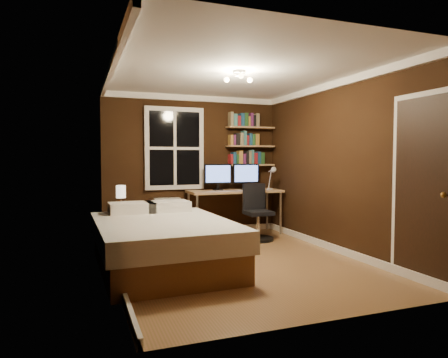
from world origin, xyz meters
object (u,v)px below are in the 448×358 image
object	(u,v)px
monitor_left	(218,177)
desk_lamp	(272,178)
nightstand	(121,229)
desk	(235,193)
monitor_right	(246,177)
bed	(163,242)
bedside_lamp	(121,199)
office_chair	(257,219)
radiator	(167,217)

from	to	relation	value
monitor_left	desk_lamp	distance (m)	0.98
nightstand	desk	xyz separation A→B (m)	(2.02, 0.18, 0.49)
monitor_left	monitor_right	world-z (taller)	same
bed	bedside_lamp	xyz separation A→B (m)	(-0.35, 1.55, 0.41)
bedside_lamp	desk	xyz separation A→B (m)	(2.02, 0.18, 0.01)
monitor_left	office_chair	size ratio (longest dim) A/B	0.55
bedside_lamp	monitor_right	size ratio (longest dim) A/B	0.85
monitor_right	desk_lamp	xyz separation A→B (m)	(0.39, -0.27, -0.02)
monitor_left	desk_lamp	xyz separation A→B (m)	(0.94, -0.27, -0.02)
bed	radiator	size ratio (longest dim) A/B	3.32
bedside_lamp	desk	bearing A→B (deg)	5.02
nightstand	office_chair	world-z (taller)	office_chair
monitor_right	office_chair	distance (m)	0.97
bed	desk_lamp	xyz separation A→B (m)	(2.31, 1.54, 0.70)
nightstand	office_chair	distance (m)	2.23
bedside_lamp	monitor_right	world-z (taller)	monitor_right
monitor_left	office_chair	xyz separation A→B (m)	(0.47, -0.67, -0.69)
monitor_right	office_chair	bearing A→B (deg)	-96.98
desk	monitor_right	distance (m)	0.40
desk_lamp	office_chair	bearing A→B (deg)	-139.88
nightstand	desk	bearing A→B (deg)	21.73
monitor_right	nightstand	bearing A→B (deg)	-173.43
nightstand	bedside_lamp	distance (m)	0.47
bed	office_chair	world-z (taller)	office_chair
desk_lamp	bedside_lamp	bearing A→B (deg)	179.72
nightstand	desk	world-z (taller)	desk
bedside_lamp	monitor_left	xyz separation A→B (m)	(1.72, 0.26, 0.31)
monitor_right	office_chair	xyz separation A→B (m)	(-0.08, -0.67, -0.69)
bed	bedside_lamp	size ratio (longest dim) A/B	5.18
bed	nightstand	bearing A→B (deg)	101.11
monitor_left	bedside_lamp	bearing A→B (deg)	-171.37
radiator	monitor_right	xyz separation A→B (m)	(1.44, -0.13, 0.70)
radiator	bedside_lamp	bearing A→B (deg)	-154.55
radiator	desk	xyz separation A→B (m)	(1.19, -0.22, 0.40)
nightstand	office_chair	size ratio (longest dim) A/B	0.54
bed	nightstand	xyz separation A→B (m)	(-0.35, 1.55, -0.06)
desk	desk_lamp	size ratio (longest dim) A/B	3.84
bedside_lamp	radiator	distance (m)	1.00
bed	desk	distance (m)	2.44
radiator	office_chair	xyz separation A→B (m)	(1.36, -0.81, 0.01)
desk	bed	bearing A→B (deg)	-133.94
radiator	monitor_right	size ratio (longest dim) A/B	1.32
radiator	desk	bearing A→B (deg)	-10.39
radiator	office_chair	world-z (taller)	office_chair
bedside_lamp	desk	world-z (taller)	bedside_lamp
desk	monitor_right	size ratio (longest dim) A/B	3.28
nightstand	monitor_left	distance (m)	1.91
monitor_right	desk_lamp	distance (m)	0.48
desk	bedside_lamp	bearing A→B (deg)	-174.98
bedside_lamp	office_chair	bearing A→B (deg)	-10.64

